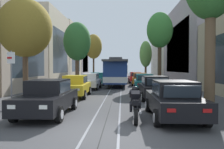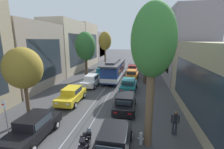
{
  "view_description": "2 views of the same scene",
  "coord_description": "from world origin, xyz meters",
  "px_view_note": "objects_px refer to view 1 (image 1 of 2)",
  "views": [
    {
      "loc": [
        0.64,
        -6.67,
        2.07
      ],
      "look_at": [
        -0.78,
        22.91,
        1.27
      ],
      "focal_mm": 34.11,
      "sensor_mm": 36.0,
      "label": 1
    },
    {
      "loc": [
        4.07,
        -5.35,
        6.42
      ],
      "look_at": [
        0.0,
        16.66,
        1.36
      ],
      "focal_mm": 24.77,
      "sensor_mm": 36.0,
      "label": 2
    }
  ],
  "objects_px": {
    "parked_car_black_near_left": "(48,97)",
    "parked_car_black_near_right": "(173,99)",
    "street_tree_kerb_left_mid": "(94,47)",
    "fire_hydrant": "(201,104)",
    "parked_car_orange_fourth_right": "(140,79)",
    "parked_car_teal_mid_right": "(144,82)",
    "parked_car_black_second_right": "(154,87)",
    "cable_car_trolley": "(117,72)",
    "street_tree_kerb_left_second": "(77,42)",
    "street_tree_kerb_right_second": "(160,31)",
    "parked_car_red_fifth_right": "(135,77)",
    "street_tree_kerb_right_mid": "(146,54)",
    "motorcycle_with_rider": "(135,104)",
    "parked_car_yellow_second_left": "(75,86)",
    "parked_car_teal_fourth_left": "(97,79)",
    "street_sign_post": "(11,76)",
    "street_tree_kerb_left_near": "(25,28)",
    "parked_car_white_mid_left": "(90,81)"
  },
  "relations": [
    {
      "from": "parked_car_yellow_second_left",
      "to": "street_tree_kerb_left_second",
      "type": "bearing_deg",
      "value": 101.17
    },
    {
      "from": "parked_car_yellow_second_left",
      "to": "street_tree_kerb_right_mid",
      "type": "height_order",
      "value": "street_tree_kerb_right_mid"
    },
    {
      "from": "parked_car_red_fifth_right",
      "to": "parked_car_teal_mid_right",
      "type": "bearing_deg",
      "value": -89.13
    },
    {
      "from": "parked_car_yellow_second_left",
      "to": "motorcycle_with_rider",
      "type": "relative_size",
      "value": 2.21
    },
    {
      "from": "parked_car_black_second_right",
      "to": "parked_car_black_near_right",
      "type": "bearing_deg",
      "value": -90.64
    },
    {
      "from": "cable_car_trolley",
      "to": "street_sign_post",
      "type": "bearing_deg",
      "value": -104.3
    },
    {
      "from": "cable_car_trolley",
      "to": "fire_hydrant",
      "type": "bearing_deg",
      "value": -73.79
    },
    {
      "from": "parked_car_teal_mid_right",
      "to": "street_tree_kerb_right_second",
      "type": "distance_m",
      "value": 6.98
    },
    {
      "from": "street_tree_kerb_left_mid",
      "to": "cable_car_trolley",
      "type": "xyz_separation_m",
      "value": [
        4.6,
        -14.05,
        -4.45
      ]
    },
    {
      "from": "parked_car_white_mid_left",
      "to": "parked_car_black_near_right",
      "type": "relative_size",
      "value": 1.01
    },
    {
      "from": "parked_car_black_near_left",
      "to": "parked_car_black_near_right",
      "type": "bearing_deg",
      "value": -4.64
    },
    {
      "from": "parked_car_teal_fourth_left",
      "to": "street_tree_kerb_right_mid",
      "type": "height_order",
      "value": "street_tree_kerb_right_mid"
    },
    {
      "from": "street_tree_kerb_right_second",
      "to": "motorcycle_with_rider",
      "type": "height_order",
      "value": "street_tree_kerb_right_second"
    },
    {
      "from": "parked_car_teal_mid_right",
      "to": "parked_car_orange_fourth_right",
      "type": "xyz_separation_m",
      "value": [
        0.06,
        6.15,
        0.0
      ]
    },
    {
      "from": "parked_car_white_mid_left",
      "to": "street_tree_kerb_left_mid",
      "type": "distance_m",
      "value": 18.25
    },
    {
      "from": "parked_car_teal_mid_right",
      "to": "parked_car_black_second_right",
      "type": "bearing_deg",
      "value": -89.05
    },
    {
      "from": "street_tree_kerb_right_second",
      "to": "street_tree_kerb_left_near",
      "type": "bearing_deg",
      "value": -126.95
    },
    {
      "from": "parked_car_orange_fourth_right",
      "to": "fire_hydrant",
      "type": "distance_m",
      "value": 16.51
    },
    {
      "from": "cable_car_trolley",
      "to": "street_sign_post",
      "type": "xyz_separation_m",
      "value": [
        -4.07,
        -15.96,
        0.09
      ]
    },
    {
      "from": "parked_car_teal_mid_right",
      "to": "cable_car_trolley",
      "type": "xyz_separation_m",
      "value": [
        -2.73,
        4.46,
        0.86
      ]
    },
    {
      "from": "parked_car_yellow_second_left",
      "to": "parked_car_red_fifth_right",
      "type": "relative_size",
      "value": 0.99
    },
    {
      "from": "parked_car_red_fifth_right",
      "to": "street_tree_kerb_right_mid",
      "type": "distance_m",
      "value": 8.34
    },
    {
      "from": "street_sign_post",
      "to": "street_tree_kerb_right_second",
      "type": "bearing_deg",
      "value": 59.81
    },
    {
      "from": "parked_car_black_near_left",
      "to": "parked_car_black_second_right",
      "type": "xyz_separation_m",
      "value": [
        5.49,
        5.26,
        0.0
      ]
    },
    {
      "from": "street_tree_kerb_right_mid",
      "to": "motorcycle_with_rider",
      "type": "height_order",
      "value": "street_tree_kerb_right_mid"
    },
    {
      "from": "parked_car_black_near_left",
      "to": "parked_car_orange_fourth_right",
      "type": "height_order",
      "value": "same"
    },
    {
      "from": "street_tree_kerb_left_mid",
      "to": "street_tree_kerb_left_near",
      "type": "bearing_deg",
      "value": -90.16
    },
    {
      "from": "parked_car_yellow_second_left",
      "to": "street_tree_kerb_right_second",
      "type": "distance_m",
      "value": 12.74
    },
    {
      "from": "parked_car_orange_fourth_right",
      "to": "parked_car_red_fifth_right",
      "type": "bearing_deg",
      "value": 92.59
    },
    {
      "from": "parked_car_black_near_right",
      "to": "parked_car_teal_mid_right",
      "type": "distance_m",
      "value": 11.39
    },
    {
      "from": "motorcycle_with_rider",
      "to": "fire_hydrant",
      "type": "height_order",
      "value": "motorcycle_with_rider"
    },
    {
      "from": "street_tree_kerb_right_second",
      "to": "parked_car_black_near_left",
      "type": "bearing_deg",
      "value": -116.94
    },
    {
      "from": "parked_car_teal_mid_right",
      "to": "fire_hydrant",
      "type": "xyz_separation_m",
      "value": [
        1.56,
        -10.29,
        -0.38
      ]
    },
    {
      "from": "parked_car_black_near_right",
      "to": "street_tree_kerb_right_second",
      "type": "relative_size",
      "value": 0.52
    },
    {
      "from": "parked_car_black_near_left",
      "to": "cable_car_trolley",
      "type": "relative_size",
      "value": 0.48
    },
    {
      "from": "parked_car_teal_fourth_left",
      "to": "street_tree_kerb_right_mid",
      "type": "distance_m",
      "value": 14.22
    },
    {
      "from": "parked_car_black_near_right",
      "to": "parked_car_orange_fourth_right",
      "type": "relative_size",
      "value": 0.99
    },
    {
      "from": "parked_car_red_fifth_right",
      "to": "street_tree_kerb_right_mid",
      "type": "xyz_separation_m",
      "value": [
        2.32,
        7.02,
        3.86
      ]
    },
    {
      "from": "parked_car_yellow_second_left",
      "to": "street_tree_kerb_right_second",
      "type": "height_order",
      "value": "street_tree_kerb_right_second"
    },
    {
      "from": "cable_car_trolley",
      "to": "parked_car_black_near_right",
      "type": "bearing_deg",
      "value": -80.13
    },
    {
      "from": "parked_car_yellow_second_left",
      "to": "parked_car_red_fifth_right",
      "type": "bearing_deg",
      "value": 71.58
    },
    {
      "from": "parked_car_red_fifth_right",
      "to": "fire_hydrant",
      "type": "xyz_separation_m",
      "value": [
        1.73,
        -21.62,
        -0.38
      ]
    },
    {
      "from": "parked_car_red_fifth_right",
      "to": "motorcycle_with_rider",
      "type": "bearing_deg",
      "value": -93.45
    },
    {
      "from": "street_tree_kerb_left_second",
      "to": "motorcycle_with_rider",
      "type": "distance_m",
      "value": 18.72
    },
    {
      "from": "street_tree_kerb_left_mid",
      "to": "fire_hydrant",
      "type": "distance_m",
      "value": 30.67
    },
    {
      "from": "parked_car_teal_mid_right",
      "to": "street_tree_kerb_left_second",
      "type": "xyz_separation_m",
      "value": [
        -7.54,
        5.3,
        4.52
      ]
    },
    {
      "from": "parked_car_yellow_second_left",
      "to": "fire_hydrant",
      "type": "relative_size",
      "value": 5.24
    },
    {
      "from": "cable_car_trolley",
      "to": "parked_car_teal_fourth_left",
      "type": "bearing_deg",
      "value": 136.75
    },
    {
      "from": "parked_car_yellow_second_left",
      "to": "parked_car_teal_fourth_left",
      "type": "xyz_separation_m",
      "value": [
        0.26,
        11.68,
        0.0
      ]
    },
    {
      "from": "parked_car_orange_fourth_right",
      "to": "street_tree_kerb_left_near",
      "type": "bearing_deg",
      "value": -116.48
    }
  ]
}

